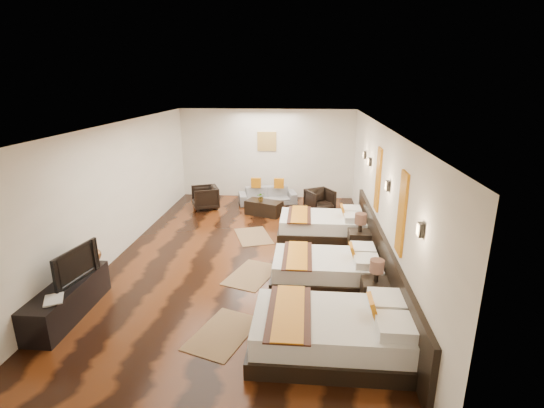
# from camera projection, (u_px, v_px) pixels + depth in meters

# --- Properties ---
(floor) EXTENTS (5.50, 9.50, 0.01)m
(floor) POSITION_uv_depth(u_px,v_px,m) (245.00, 257.00, 8.68)
(floor) COLOR black
(floor) RESTS_ON ground
(ceiling) EXTENTS (5.50, 9.50, 0.01)m
(ceiling) POSITION_uv_depth(u_px,v_px,m) (243.00, 125.00, 7.85)
(ceiling) COLOR white
(ceiling) RESTS_ON floor
(back_wall) EXTENTS (5.50, 0.01, 2.80)m
(back_wall) POSITION_uv_depth(u_px,v_px,m) (267.00, 154.00, 12.79)
(back_wall) COLOR silver
(back_wall) RESTS_ON floor
(left_wall) EXTENTS (0.01, 9.50, 2.80)m
(left_wall) POSITION_uv_depth(u_px,v_px,m) (115.00, 191.00, 8.49)
(left_wall) COLOR silver
(left_wall) RESTS_ON floor
(right_wall) EXTENTS (0.01, 9.50, 2.80)m
(right_wall) POSITION_uv_depth(u_px,v_px,m) (380.00, 198.00, 8.04)
(right_wall) COLOR silver
(right_wall) RESTS_ON floor
(headboard_panel) EXTENTS (0.08, 6.60, 0.90)m
(headboard_panel) POSITION_uv_depth(u_px,v_px,m) (381.00, 258.00, 7.56)
(headboard_panel) COLOR black
(headboard_panel) RESTS_ON floor
(bed_near) EXTENTS (2.28, 1.43, 0.87)m
(bed_near) POSITION_uv_depth(u_px,v_px,m) (334.00, 332.00, 5.59)
(bed_near) COLOR black
(bed_near) RESTS_ON floor
(bed_mid) EXTENTS (2.04, 1.28, 0.78)m
(bed_mid) POSITION_uv_depth(u_px,v_px,m) (327.00, 269.00, 7.54)
(bed_mid) COLOR black
(bed_mid) RESTS_ON floor
(bed_far) EXTENTS (2.10, 1.32, 0.80)m
(bed_far) POSITION_uv_depth(u_px,v_px,m) (323.00, 225.00, 9.78)
(bed_far) COLOR black
(bed_far) RESTS_ON floor
(nightstand_a) EXTENTS (0.44, 0.44, 0.86)m
(nightstand_a) POSITION_uv_depth(u_px,v_px,m) (375.00, 291.00, 6.68)
(nightstand_a) COLOR black
(nightstand_a) RESTS_ON floor
(nightstand_b) EXTENTS (0.47, 0.47, 0.93)m
(nightstand_b) POSITION_uv_depth(u_px,v_px,m) (359.00, 240.00, 8.75)
(nightstand_b) COLOR black
(nightstand_b) RESTS_ON floor
(jute_mat_near) EXTENTS (1.10, 1.38, 0.01)m
(jute_mat_near) POSITION_uv_depth(u_px,v_px,m) (223.00, 333.00, 6.05)
(jute_mat_near) COLOR olive
(jute_mat_near) RESTS_ON floor
(jute_mat_mid) EXTENTS (1.10, 1.38, 0.01)m
(jute_mat_mid) POSITION_uv_depth(u_px,v_px,m) (252.00, 275.00, 7.87)
(jute_mat_mid) COLOR olive
(jute_mat_mid) RESTS_ON floor
(jute_mat_far) EXTENTS (1.11, 1.38, 0.01)m
(jute_mat_far) POSITION_uv_depth(u_px,v_px,m) (253.00, 236.00, 9.82)
(jute_mat_far) COLOR olive
(jute_mat_far) RESTS_ON floor
(tv_console) EXTENTS (0.50, 1.80, 0.55)m
(tv_console) POSITION_uv_depth(u_px,v_px,m) (68.00, 300.00, 6.46)
(tv_console) COLOR black
(tv_console) RESTS_ON floor
(tv) EXTENTS (0.29, 0.99, 0.56)m
(tv) POSITION_uv_depth(u_px,v_px,m) (72.00, 264.00, 6.44)
(tv) COLOR black
(tv) RESTS_ON tv_console
(book) EXTENTS (0.39, 0.43, 0.03)m
(book) POSITION_uv_depth(u_px,v_px,m) (44.00, 302.00, 5.85)
(book) COLOR black
(book) RESTS_ON tv_console
(figurine) EXTENTS (0.45, 0.45, 0.37)m
(figurine) POSITION_uv_depth(u_px,v_px,m) (90.00, 253.00, 7.09)
(figurine) COLOR brown
(figurine) RESTS_ON tv_console
(sofa) EXTENTS (1.84, 1.06, 0.51)m
(sofa) POSITION_uv_depth(u_px,v_px,m) (268.00, 196.00, 12.34)
(sofa) COLOR gray
(sofa) RESTS_ON floor
(armchair_left) EXTENTS (0.95, 0.94, 0.67)m
(armchair_left) POSITION_uv_depth(u_px,v_px,m) (205.00, 198.00, 11.86)
(armchair_left) COLOR black
(armchair_left) RESTS_ON floor
(armchair_right) EXTENTS (0.96, 0.96, 0.65)m
(armchair_right) POSITION_uv_depth(u_px,v_px,m) (320.00, 200.00, 11.61)
(armchair_right) COLOR black
(armchair_right) RESTS_ON floor
(coffee_table) EXTENTS (1.11, 0.83, 0.40)m
(coffee_table) POSITION_uv_depth(u_px,v_px,m) (264.00, 208.00, 11.35)
(coffee_table) COLOR black
(coffee_table) RESTS_ON floor
(table_plant) EXTENTS (0.25, 0.22, 0.26)m
(table_plant) POSITION_uv_depth(u_px,v_px,m) (261.00, 197.00, 11.23)
(table_plant) COLOR #255C1E
(table_plant) RESTS_ON coffee_table
(orange_panel_a) EXTENTS (0.04, 0.40, 1.30)m
(orange_panel_a) POSITION_uv_depth(u_px,v_px,m) (402.00, 214.00, 6.14)
(orange_panel_a) COLOR #D86014
(orange_panel_a) RESTS_ON right_wall
(orange_panel_b) EXTENTS (0.04, 0.40, 1.30)m
(orange_panel_b) POSITION_uv_depth(u_px,v_px,m) (378.00, 180.00, 8.24)
(orange_panel_b) COLOR #D86014
(orange_panel_b) RESTS_ON right_wall
(sconce_near) EXTENTS (0.07, 0.12, 0.18)m
(sconce_near) POSITION_uv_depth(u_px,v_px,m) (420.00, 230.00, 5.05)
(sconce_near) COLOR black
(sconce_near) RESTS_ON right_wall
(sconce_mid) EXTENTS (0.07, 0.12, 0.18)m
(sconce_mid) POSITION_uv_depth(u_px,v_px,m) (387.00, 186.00, 7.15)
(sconce_mid) COLOR black
(sconce_mid) RESTS_ON right_wall
(sconce_far) EXTENTS (0.07, 0.12, 0.18)m
(sconce_far) POSITION_uv_depth(u_px,v_px,m) (370.00, 162.00, 9.24)
(sconce_far) COLOR black
(sconce_far) RESTS_ON right_wall
(sconce_lounge) EXTENTS (0.07, 0.12, 0.18)m
(sconce_lounge) POSITION_uv_depth(u_px,v_px,m) (364.00, 155.00, 10.10)
(sconce_lounge) COLOR black
(sconce_lounge) RESTS_ON right_wall
(gold_artwork) EXTENTS (0.60, 0.04, 0.60)m
(gold_artwork) POSITION_uv_depth(u_px,v_px,m) (267.00, 141.00, 12.65)
(gold_artwork) COLOR #AD873F
(gold_artwork) RESTS_ON back_wall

